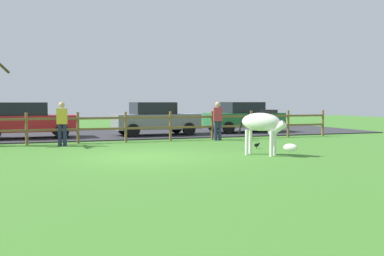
{
  "coord_description": "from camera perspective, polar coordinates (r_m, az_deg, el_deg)",
  "views": [
    {
      "loc": [
        -3.04,
        -12.96,
        1.69
      ],
      "look_at": [
        1.71,
        0.65,
        0.8
      ],
      "focal_mm": 41.65,
      "sensor_mm": 36.0,
      "label": 1
    }
  ],
  "objects": [
    {
      "name": "ground_plane",
      "position": [
        13.41,
        -6.02,
        -3.72
      ],
      "size": [
        60.0,
        60.0,
        0.0
      ],
      "primitive_type": "plane",
      "color": "#3D7528"
    },
    {
      "name": "parking_asphalt",
      "position": [
        22.52,
        -11.45,
        -0.77
      ],
      "size": [
        28.0,
        7.4,
        0.05
      ],
      "primitive_type": "cube",
      "color": "#2D2D33",
      "rests_on": "ground_plane"
    },
    {
      "name": "paddock_fence",
      "position": [
        18.15,
        -11.42,
        0.35
      ],
      "size": [
        20.96,
        0.11,
        1.23
      ],
      "color": "brown",
      "rests_on": "ground_plane"
    },
    {
      "name": "zebra",
      "position": [
        13.88,
        9.13,
        0.34
      ],
      "size": [
        1.43,
        1.57,
        1.41
      ],
      "color": "white",
      "rests_on": "ground_plane"
    },
    {
      "name": "crow_on_grass",
      "position": [
        15.86,
        8.3,
        -2.16
      ],
      "size": [
        0.21,
        0.1,
        0.2
      ],
      "color": "black",
      "rests_on": "ground_plane"
    },
    {
      "name": "parked_car_green",
      "position": [
        23.24,
        6.62,
        1.43
      ],
      "size": [
        4.1,
        2.09,
        1.56
      ],
      "color": "#236B38",
      "rests_on": "parking_asphalt"
    },
    {
      "name": "parked_car_red",
      "position": [
        20.67,
        -20.44,
        0.97
      ],
      "size": [
        4.08,
        2.04,
        1.56
      ],
      "color": "red",
      "rests_on": "parking_asphalt"
    },
    {
      "name": "parked_car_grey",
      "position": [
        21.18,
        -4.74,
        1.24
      ],
      "size": [
        4.09,
        2.07,
        1.56
      ],
      "color": "slate",
      "rests_on": "parking_asphalt"
    },
    {
      "name": "visitor_left_of_tree",
      "position": [
        17.17,
        -16.3,
        0.78
      ],
      "size": [
        0.4,
        0.3,
        1.64
      ],
      "color": "#232847",
      "rests_on": "ground_plane"
    },
    {
      "name": "visitor_right_of_tree",
      "position": [
        18.84,
        3.33,
        1.15
      ],
      "size": [
        0.41,
        0.31,
        1.64
      ],
      "color": "#232847",
      "rests_on": "ground_plane"
    }
  ]
}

